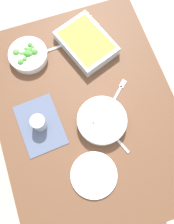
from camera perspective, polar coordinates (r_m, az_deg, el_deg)
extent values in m
plane|color=#B2A899|center=(2.02, 0.00, -5.96)|extent=(6.00, 6.00, 0.00)
cube|color=brown|center=(1.32, 0.00, -0.25)|extent=(1.20, 0.90, 0.04)
cylinder|color=brown|center=(1.93, 6.09, 14.98)|extent=(0.06, 0.06, 0.70)
cylinder|color=brown|center=(1.88, -16.88, 7.97)|extent=(0.06, 0.06, 0.70)
cube|color=#4C5670|center=(1.30, -10.27, -2.83)|extent=(0.29, 0.22, 0.00)
cylinder|color=white|center=(1.26, 3.29, -1.99)|extent=(0.24, 0.24, 0.05)
torus|color=white|center=(1.24, 3.35, -1.72)|extent=(0.24, 0.24, 0.01)
cylinder|color=olive|center=(1.26, 3.29, -1.96)|extent=(0.19, 0.19, 0.03)
sphere|color=#C66633|center=(1.24, 1.41, -2.50)|extent=(0.02, 0.02, 0.02)
sphere|color=silver|center=(1.24, 4.12, -2.44)|extent=(0.01, 0.01, 0.01)
sphere|color=silver|center=(1.25, 5.28, -1.26)|extent=(0.02, 0.02, 0.02)
cylinder|color=white|center=(1.43, -12.78, 12.06)|extent=(0.20, 0.20, 0.05)
torus|color=white|center=(1.41, -12.97, 12.46)|extent=(0.21, 0.21, 0.01)
cylinder|color=#8CB272|center=(1.43, -12.81, 12.11)|extent=(0.16, 0.16, 0.02)
sphere|color=#478C38|center=(1.39, -14.39, 10.55)|extent=(0.03, 0.03, 0.03)
sphere|color=#569E42|center=(1.41, -12.51, 12.35)|extent=(0.03, 0.03, 0.03)
sphere|color=#478C38|center=(1.41, -12.87, 12.34)|extent=(0.04, 0.04, 0.04)
sphere|color=#569E42|center=(1.41, -13.43, 12.43)|extent=(0.03, 0.03, 0.03)
sphere|color=#478C38|center=(1.42, -14.30, 12.29)|extent=(0.02, 0.02, 0.02)
sphere|color=#478C38|center=(1.40, -13.54, 11.16)|extent=(0.03, 0.03, 0.03)
sphere|color=#478C38|center=(1.42, -12.56, 13.04)|extent=(0.03, 0.03, 0.03)
sphere|color=#478C38|center=(1.41, -12.96, 12.61)|extent=(0.03, 0.03, 0.03)
sphere|color=#478C38|center=(1.43, -12.43, 14.17)|extent=(0.03, 0.03, 0.03)
sphere|color=#569E42|center=(1.42, -11.83, 13.76)|extent=(0.02, 0.02, 0.02)
sphere|color=#569E42|center=(1.43, -15.37, 12.53)|extent=(0.04, 0.04, 0.04)
sphere|color=#478C38|center=(1.43, -13.34, 13.33)|extent=(0.02, 0.02, 0.02)
sphere|color=#478C38|center=(1.41, -11.43, 12.77)|extent=(0.04, 0.04, 0.04)
sphere|color=#569E42|center=(1.41, -12.52, 12.36)|extent=(0.02, 0.02, 0.02)
cube|color=silver|center=(1.43, -0.16, 14.92)|extent=(0.36, 0.31, 0.06)
cube|color=gold|center=(1.42, -0.17, 15.18)|extent=(0.31, 0.27, 0.04)
cylinder|color=#B2BCC6|center=(1.26, -10.58, -2.40)|extent=(0.07, 0.07, 0.08)
cylinder|color=black|center=(1.28, -10.48, -2.54)|extent=(0.06, 0.06, 0.05)
cylinder|color=silver|center=(1.24, 1.52, -13.72)|extent=(0.22, 0.22, 0.01)
cube|color=silver|center=(1.27, 7.04, -6.47)|extent=(0.13, 0.06, 0.01)
ellipsoid|color=silver|center=(1.28, 4.49, -3.63)|extent=(0.05, 0.04, 0.01)
cube|color=silver|center=(1.46, -6.00, 14.20)|extent=(0.02, 0.14, 0.01)
ellipsoid|color=silver|center=(1.45, -9.22, 13.05)|extent=(0.03, 0.04, 0.01)
cube|color=silver|center=(1.33, 6.26, 3.23)|extent=(0.10, 0.11, 0.01)
cube|color=silver|center=(1.36, 7.89, 6.17)|extent=(0.05, 0.05, 0.01)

